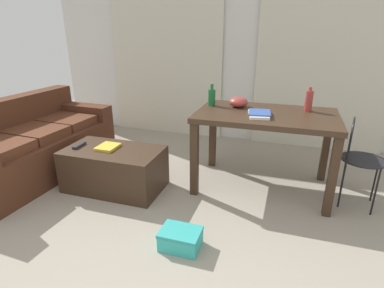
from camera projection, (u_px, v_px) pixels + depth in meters
name	position (u px, v px, depth m)	size (l,w,h in m)	color
ground_plane	(196.00, 207.00, 2.82)	(7.85, 7.85, 0.00)	gray
wall_back	(241.00, 42.00, 4.15)	(5.56, 0.10, 2.69)	silver
curtains	(239.00, 60.00, 4.16)	(3.80, 0.03, 2.26)	beige
couch	(31.00, 146.00, 3.39)	(0.92, 1.83, 0.82)	#4C2819
coffee_table	(115.00, 169.00, 3.10)	(0.96, 0.54, 0.42)	#382619
craft_table	(266.00, 124.00, 2.96)	(1.31, 0.81, 0.78)	#382619
wire_chair	(357.00, 152.00, 2.72)	(0.37, 0.40, 0.82)	black
bottle_near	(212.00, 97.00, 3.16)	(0.07, 0.07, 0.22)	#195B2D
bottle_far	(309.00, 101.00, 2.94)	(0.07, 0.07, 0.23)	#99332D
bowl	(238.00, 102.00, 3.12)	(0.19, 0.19, 0.10)	#9E3833
book_stack	(259.00, 114.00, 2.82)	(0.23, 0.32, 0.04)	silver
tv_remote_primary	(79.00, 145.00, 3.09)	(0.05, 0.17, 0.03)	#232326
magazine	(108.00, 147.00, 3.05)	(0.19, 0.22, 0.03)	gold
shoebox	(181.00, 239.00, 2.29)	(0.30, 0.22, 0.14)	#33B2AD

